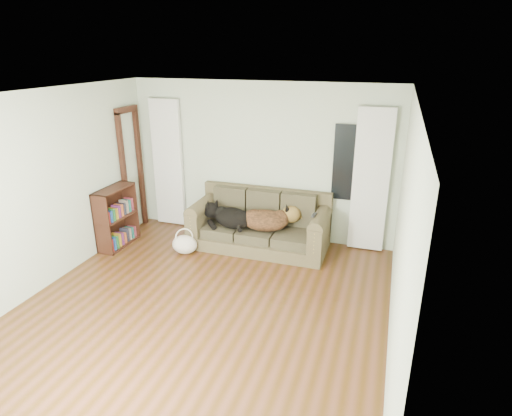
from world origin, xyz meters
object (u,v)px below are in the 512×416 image
(tote_bag, at_px, (185,244))
(bookshelf, at_px, (116,217))
(sofa, at_px, (259,221))
(dog_shepherd, at_px, (268,221))
(dog_black_lab, at_px, (230,218))

(tote_bag, relative_size, bookshelf, 0.42)
(sofa, distance_m, tote_bag, 1.24)
(tote_bag, bearing_deg, dog_shepherd, 25.09)
(dog_black_lab, height_order, dog_shepherd, dog_shepherd)
(dog_black_lab, distance_m, bookshelf, 1.85)
(dog_shepherd, relative_size, tote_bag, 1.91)
(dog_shepherd, distance_m, bookshelf, 2.47)
(sofa, relative_size, tote_bag, 5.36)
(bookshelf, bearing_deg, sofa, 20.04)
(dog_black_lab, relative_size, bookshelf, 0.73)
(bookshelf, bearing_deg, dog_shepherd, 18.40)
(sofa, xyz_separation_m, dog_shepherd, (0.16, -0.03, 0.04))
(sofa, height_order, bookshelf, bookshelf)
(sofa, xyz_separation_m, tote_bag, (-1.05, -0.59, -0.29))
(sofa, relative_size, dog_black_lab, 3.07)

